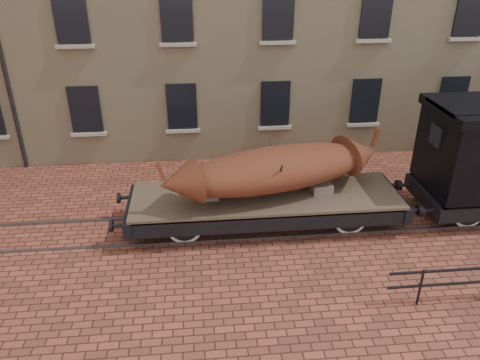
{
  "coord_description": "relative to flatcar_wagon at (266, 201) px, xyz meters",
  "views": [
    {
      "loc": [
        -1.98,
        -11.85,
        7.62
      ],
      "look_at": [
        -0.77,
        0.5,
        1.3
      ],
      "focal_mm": 35.0,
      "sensor_mm": 36.0,
      "label": 1
    }
  ],
  "objects": [
    {
      "name": "ground",
      "position": [
        0.06,
        0.0,
        -0.83
      ],
      "size": [
        90.0,
        90.0,
        0.0
      ],
      "primitive_type": "plane",
      "color": "brown"
    },
    {
      "name": "flatcar_wagon",
      "position": [
        0.0,
        0.0,
        0.0
      ],
      "size": [
        8.81,
        2.39,
        1.33
      ],
      "color": "brown",
      "rests_on": "ground"
    },
    {
      "name": "rail_track",
      "position": [
        0.06,
        0.0,
        -0.8
      ],
      "size": [
        30.0,
        1.52,
        0.06
      ],
      "color": "#59595E",
      "rests_on": "ground"
    },
    {
      "name": "iron_boat",
      "position": [
        0.26,
        0.0,
        1.04
      ],
      "size": [
        6.73,
        3.3,
        1.62
      ],
      "color": "maroon",
      "rests_on": "flatcar_wagon"
    }
  ]
}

